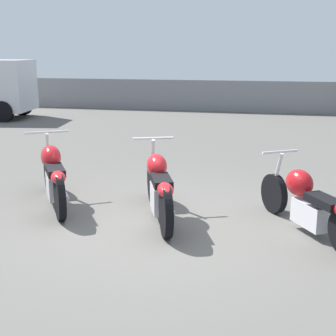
{
  "coord_description": "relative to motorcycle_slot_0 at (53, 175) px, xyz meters",
  "views": [
    {
      "loc": [
        1.47,
        -5.72,
        2.27
      ],
      "look_at": [
        0.0,
        0.62,
        0.65
      ],
      "focal_mm": 50.0,
      "sensor_mm": 36.0,
      "label": 1
    }
  ],
  "objects": [
    {
      "name": "ground_plane",
      "position": [
        1.76,
        -0.53,
        -0.46
      ],
      "size": [
        60.0,
        60.0,
        0.0
      ],
      "primitive_type": "plane",
      "color": "#5B5954"
    },
    {
      "name": "motorcycle_slot_1",
      "position": [
        1.7,
        -0.23,
        -0.01
      ],
      "size": [
        0.95,
        2.01,
        1.04
      ],
      "rotation": [
        0.0,
        0.0,
        0.37
      ],
      "color": "black",
      "rests_on": "ground_plane"
    },
    {
      "name": "motorcycle_slot_2",
      "position": [
        3.7,
        -0.33,
        -0.06
      ],
      "size": [
        1.21,
        1.88,
        0.94
      ],
      "rotation": [
        0.0,
        0.0,
        0.55
      ],
      "color": "black",
      "rests_on": "ground_plane"
    },
    {
      "name": "fence_back",
      "position": [
        1.76,
        12.09,
        0.14
      ],
      "size": [
        40.0,
        0.04,
        1.21
      ],
      "color": "gray",
      "rests_on": "ground_plane"
    },
    {
      "name": "motorcycle_slot_0",
      "position": [
        0.0,
        0.0,
        0.0
      ],
      "size": [
        1.27,
        1.86,
        1.03
      ],
      "rotation": [
        0.0,
        0.0,
        0.57
      ],
      "color": "black",
      "rests_on": "ground_plane"
    }
  ]
}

